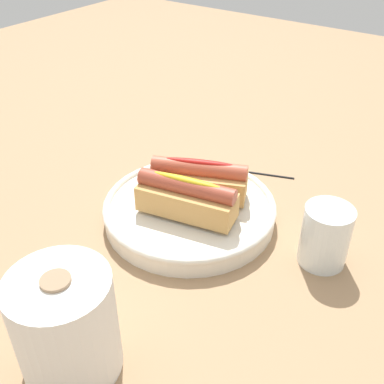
% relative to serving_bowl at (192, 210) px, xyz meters
% --- Properties ---
extents(ground_plane, '(2.40, 2.40, 0.00)m').
position_rel_serving_bowl_xyz_m(ground_plane, '(0.00, -0.01, -0.02)').
color(ground_plane, '#9E7A56').
extents(serving_bowl, '(0.27, 0.27, 0.03)m').
position_rel_serving_bowl_xyz_m(serving_bowl, '(0.00, 0.00, 0.00)').
color(serving_bowl, silver).
rests_on(serving_bowl, ground_plane).
extents(hotdog_front, '(0.16, 0.11, 0.06)m').
position_rel_serving_bowl_xyz_m(hotdog_front, '(0.01, -0.03, 0.04)').
color(hotdog_front, tan).
rests_on(hotdog_front, serving_bowl).
extents(hotdog_back, '(0.16, 0.08, 0.06)m').
position_rel_serving_bowl_xyz_m(hotdog_back, '(-0.01, 0.03, 0.04)').
color(hotdog_back, tan).
rests_on(hotdog_back, serving_bowl).
extents(water_glass, '(0.07, 0.07, 0.09)m').
position_rel_serving_bowl_xyz_m(water_glass, '(-0.21, -0.03, 0.02)').
color(water_glass, white).
rests_on(water_glass, ground_plane).
extents(paper_towel_roll, '(0.11, 0.11, 0.13)m').
position_rel_serving_bowl_xyz_m(paper_towel_roll, '(-0.04, 0.29, 0.05)').
color(paper_towel_roll, white).
rests_on(paper_towel_roll, ground_plane).
extents(chopstick_near, '(0.21, 0.08, 0.01)m').
position_rel_serving_bowl_xyz_m(chopstick_near, '(0.02, -0.17, -0.02)').
color(chopstick_near, black).
rests_on(chopstick_near, ground_plane).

